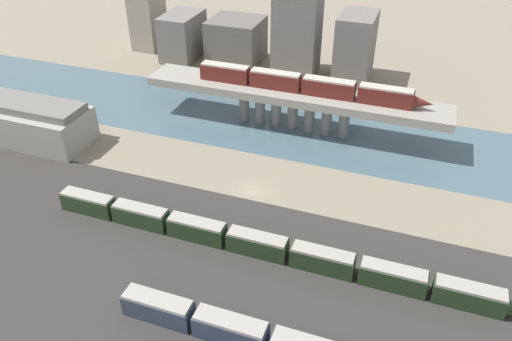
# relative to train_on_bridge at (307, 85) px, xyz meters

# --- Properties ---
(ground_plane) EXTENTS (400.00, 400.00, 0.00)m
(ground_plane) POSITION_rel_train_on_bridge_xyz_m (-3.09, -27.05, -11.50)
(ground_plane) COLOR gray
(railbed_yard) EXTENTS (280.00, 42.00, 0.01)m
(railbed_yard) POSITION_rel_train_on_bridge_xyz_m (-3.09, -51.05, -11.50)
(railbed_yard) COLOR #33302D
(railbed_yard) RESTS_ON ground
(river_water) EXTENTS (320.00, 28.42, 0.01)m
(river_water) POSITION_rel_train_on_bridge_xyz_m (-3.09, 0.00, -11.50)
(river_water) COLOR #47606B
(river_water) RESTS_ON ground
(bridge) EXTENTS (70.51, 9.71, 9.55)m
(bridge) POSITION_rel_train_on_bridge_xyz_m (-3.09, 0.00, -3.81)
(bridge) COLOR gray
(bridge) RESTS_ON ground
(train_on_bridge) EXTENTS (53.17, 2.86, 3.99)m
(train_on_bridge) POSITION_rel_train_on_bridge_xyz_m (0.00, 0.00, 0.00)
(train_on_bridge) COLOR #5B1E19
(train_on_bridge) RESTS_ON bridge
(train_yard_mid) EXTENTS (79.88, 2.88, 3.80)m
(train_yard_mid) POSITION_rel_train_on_bridge_xyz_m (4.70, -43.26, -9.63)
(train_yard_mid) COLOR #23381E
(train_yard_mid) RESTS_ON ground
(warehouse_building) EXTENTS (26.65, 11.92, 9.54)m
(warehouse_building) POSITION_rel_train_on_bridge_xyz_m (-56.93, -25.08, -6.97)
(warehouse_building) COLOR #9E998E
(warehouse_building) RESTS_ON ground
(city_block_far_left) EXTENTS (8.24, 10.35, 18.75)m
(city_block_far_left) POSITION_rel_train_on_bridge_xyz_m (-61.68, 36.00, -2.13)
(city_block_far_left) COLOR gray
(city_block_far_left) RESTS_ON ground
(city_block_left) EXTENTS (9.75, 15.32, 13.63)m
(city_block_left) POSITION_rel_train_on_bridge_xyz_m (-47.49, 31.84, -4.69)
(city_block_left) COLOR slate
(city_block_left) RESTS_ON ground
(city_block_center) EXTENTS (15.30, 14.32, 12.92)m
(city_block_center) POSITION_rel_train_on_bridge_xyz_m (-30.97, 34.58, -5.04)
(city_block_center) COLOR #605B56
(city_block_center) RESTS_ON ground
(city_block_right) EXTENTS (12.44, 9.91, 23.45)m
(city_block_right) POSITION_rel_train_on_bridge_xyz_m (-11.66, 32.55, 0.22)
(city_block_right) COLOR slate
(city_block_right) RESTS_ON ground
(city_block_far_right) EXTENTS (9.51, 14.58, 18.50)m
(city_block_far_right) POSITION_rel_train_on_bridge_xyz_m (4.96, 33.05, -2.25)
(city_block_far_right) COLOR slate
(city_block_far_right) RESTS_ON ground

